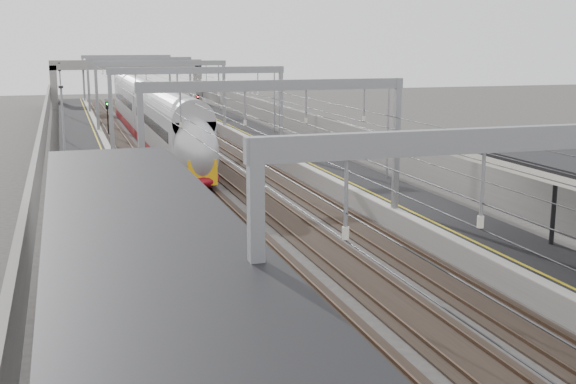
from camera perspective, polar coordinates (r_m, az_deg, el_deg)
platform_left at (r=56.33m, az=-15.55°, el=2.27°), size 4.00×120.00×1.00m
platform_right at (r=59.00m, az=0.18°, el=3.11°), size 4.00×120.00×1.00m
tracks at (r=57.19m, az=-7.49°, el=2.28°), size 11.40×140.00×0.20m
overhead_line at (r=63.05m, az=-8.70°, el=8.68°), size 13.00×140.00×6.60m
canopy_left at (r=14.32m, az=-10.24°, el=-5.50°), size 4.40×30.00×4.24m
overbridge at (r=111.11m, az=-12.59°, el=9.34°), size 22.00×2.20×6.90m
wall_left at (r=56.16m, az=-18.87°, el=3.18°), size 0.30×120.00×3.20m
wall_right at (r=59.88m, az=3.11°, el=4.28°), size 0.30×120.00×3.20m
train at (r=69.07m, az=-10.61°, el=5.62°), size 2.90×52.87×4.58m
signal_green at (r=76.05m, az=-14.08°, el=6.14°), size 0.32×0.32×3.48m
signal_red_near at (r=81.48m, az=-8.34°, el=6.71°), size 0.32×0.32×3.48m
signal_red_far at (r=84.39m, az=-7.14°, el=6.91°), size 0.32×0.32×3.48m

